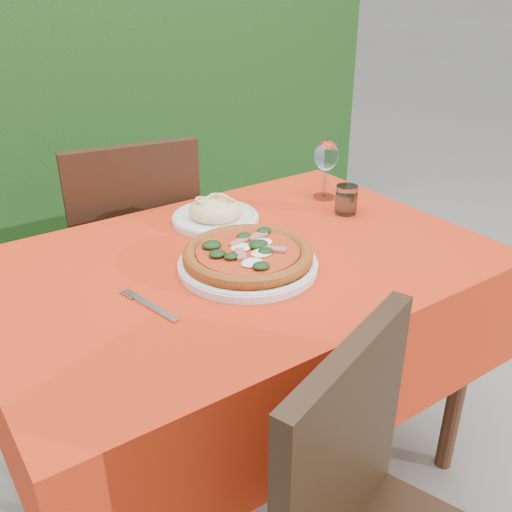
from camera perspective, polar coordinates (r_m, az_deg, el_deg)
ground at (r=1.91m, az=-1.44°, el=-20.66°), size 60.00×60.00×0.00m
hedge at (r=2.77m, az=-20.32°, el=15.04°), size 3.20×0.55×1.78m
dining_table at (r=1.52m, az=-1.70°, el=-5.27°), size 1.26×0.86×0.75m
chair_far at (r=2.01m, az=-12.17°, el=0.51°), size 0.48×0.48×0.93m
pizza_plate at (r=1.38m, az=-0.82°, el=-0.18°), size 0.34×0.34×0.06m
pasta_plate at (r=1.65m, az=-4.10°, el=4.25°), size 0.25×0.25×0.07m
water_glass at (r=1.72m, az=9.01°, el=5.45°), size 0.07×0.07×0.09m
wine_glass at (r=1.81m, az=7.02°, el=9.71°), size 0.08×0.08×0.19m
fork at (r=1.25m, az=-10.12°, el=-5.14°), size 0.07×0.20×0.01m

